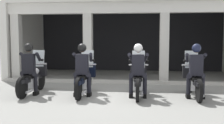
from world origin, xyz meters
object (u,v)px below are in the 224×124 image
(police_officer_far_left, at_px, (29,65))
(motorcycle_center_left, at_px, (85,78))
(police_officer_center_left, at_px, (82,65))
(police_officer_far_right, at_px, (196,66))
(motorcycle_far_right, at_px, (194,80))
(motorcycle_far_left, at_px, (33,77))
(motorcycle_center_right, at_px, (138,79))
(police_officer_center_right, at_px, (138,66))

(police_officer_far_left, xyz_separation_m, motorcycle_center_left, (1.66, 0.29, -0.44))
(police_officer_center_left, distance_m, police_officer_far_right, 3.31)
(motorcycle_far_right, bearing_deg, motorcycle_center_left, 176.11)
(police_officer_center_left, height_order, motorcycle_far_right, police_officer_center_left)
(motorcycle_far_left, bearing_deg, motorcycle_center_left, -5.37)
(motorcycle_center_right, height_order, motorcycle_far_right, same)
(police_officer_center_left, xyz_separation_m, motorcycle_far_right, (3.31, 0.38, -0.44))
(police_officer_center_left, xyz_separation_m, police_officer_center_right, (1.65, -0.00, 0.00))
(motorcycle_center_left, bearing_deg, motorcycle_far_left, 179.76)
(motorcycle_center_right, distance_m, police_officer_far_right, 1.72)
(police_officer_center_right, bearing_deg, motorcycle_far_right, 12.29)
(motorcycle_far_left, xyz_separation_m, police_officer_far_left, (-0.00, -0.28, 0.44))
(police_officer_far_right, bearing_deg, motorcycle_center_left, 171.20)
(motorcycle_center_left, height_order, police_officer_center_right, police_officer_center_right)
(police_officer_far_left, relative_size, motorcycle_far_right, 0.78)
(motorcycle_center_left, bearing_deg, police_officer_far_left, -170.54)
(motorcycle_far_right, bearing_deg, police_officer_far_left, 178.89)
(motorcycle_center_left, distance_m, police_officer_center_left, 0.52)
(police_officer_center_left, bearing_deg, motorcycle_far_right, 6.05)
(motorcycle_far_left, relative_size, motorcycle_center_left, 1.00)
(motorcycle_far_right, bearing_deg, motorcycle_far_left, 175.63)
(motorcycle_center_left, xyz_separation_m, motorcycle_center_right, (1.65, -0.00, 0.00))
(police_officer_center_right, xyz_separation_m, motorcycle_far_right, (1.66, 0.38, -0.44))
(police_officer_far_left, bearing_deg, motorcycle_far_right, -1.16)
(motorcycle_far_left, distance_m, police_officer_far_left, 0.52)
(police_officer_center_left, bearing_deg, motorcycle_far_left, 170.02)
(motorcycle_center_right, bearing_deg, police_officer_far_left, -175.77)
(police_officer_far_left, height_order, motorcycle_center_right, police_officer_far_left)
(police_officer_far_left, distance_m, police_officer_center_left, 1.65)
(motorcycle_far_left, distance_m, police_officer_center_right, 3.35)
(motorcycle_center_right, bearing_deg, motorcycle_far_left, 179.33)
(motorcycle_center_right, xyz_separation_m, police_officer_center_right, (-0.00, -0.28, 0.44))
(police_officer_far_left, distance_m, motorcycle_center_right, 3.35)
(police_officer_center_right, xyz_separation_m, police_officer_far_right, (1.65, 0.10, 0.00))
(police_officer_center_left, relative_size, motorcycle_center_right, 0.78)
(police_officer_far_left, xyz_separation_m, police_officer_center_left, (1.65, 0.01, 0.00))
(police_officer_center_right, bearing_deg, police_officer_center_left, 179.16)
(motorcycle_center_left, relative_size, police_officer_far_right, 1.29)
(motorcycle_far_left, distance_m, police_officer_center_left, 1.73)
(motorcycle_center_right, relative_size, police_officer_center_right, 1.29)
(police_officer_far_left, height_order, motorcycle_center_left, police_officer_far_left)
(police_officer_center_left, bearing_deg, motorcycle_center_right, 9.12)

